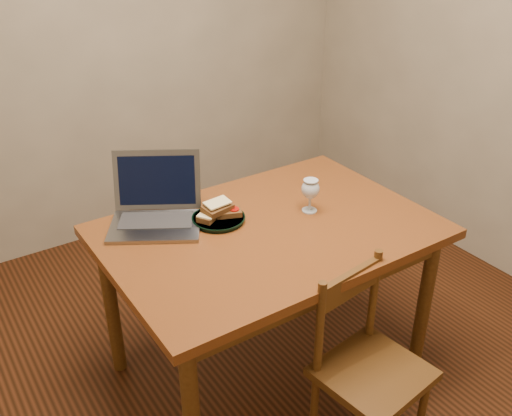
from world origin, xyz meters
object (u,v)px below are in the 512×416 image
milk_glass (310,195)px  laptop (156,204)px  chair (369,360)px  table (269,246)px  plate (219,219)px

milk_glass → laptop: (-0.56, 0.30, -0.00)m
laptop → chair: bearing=-33.3°
table → plate: plate is taller
table → milk_glass: size_ratio=8.85×
table → chair: (0.07, -0.55, -0.23)m
chair → milk_glass: (0.15, 0.57, 0.39)m
table → chair: chair is taller
table → chair: bearing=-82.8°
table → chair: size_ratio=3.18×
chair → laptop: (-0.41, 0.86, 0.38)m
chair → laptop: 1.03m
table → laptop: bearing=137.3°
table → laptop: 0.49m
chair → laptop: bearing=108.0°
table → plate: bearing=131.6°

